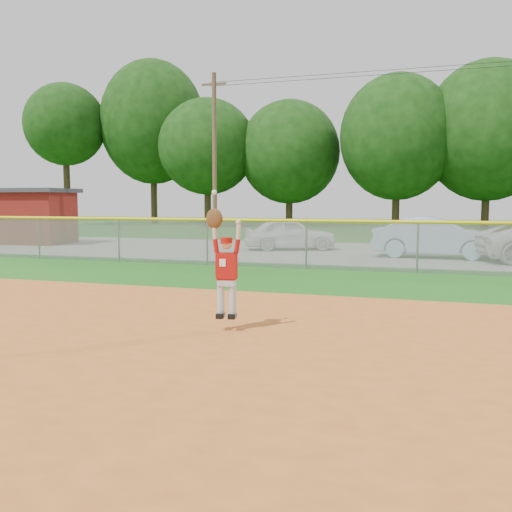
{
  "coord_description": "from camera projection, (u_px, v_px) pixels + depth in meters",
  "views": [
    {
      "loc": [
        4.05,
        -7.24,
        2.12
      ],
      "look_at": [
        0.77,
        2.69,
        1.1
      ],
      "focal_mm": 40.0,
      "sensor_mm": 36.0,
      "label": 1
    }
  ],
  "objects": [
    {
      "name": "car_blue",
      "position": [
        436.0,
        238.0,
        20.89
      ],
      "size": [
        4.58,
        1.83,
        1.48
      ],
      "primitive_type": "imported",
      "rotation": [
        0.0,
        0.0,
        1.51
      ],
      "color": "#97BAE1",
      "rests_on": "parking_strip"
    },
    {
      "name": "utility_shed",
      "position": [
        35.0,
        216.0,
        27.75
      ],
      "size": [
        3.8,
        3.05,
        2.71
      ],
      "color": "#5E120D",
      "rests_on": "ground"
    },
    {
      "name": "power_lines",
      "position": [
        382.0,
        149.0,
        28.34
      ],
      "size": [
        19.4,
        0.24,
        9.0
      ],
      "color": "#4C3823",
      "rests_on": "ground"
    },
    {
      "name": "car_white_a",
      "position": [
        290.0,
        234.0,
        24.36
      ],
      "size": [
        4.21,
        3.02,
        1.33
      ],
      "primitive_type": "imported",
      "rotation": [
        0.0,
        0.0,
        1.99
      ],
      "color": "white",
      "rests_on": "parking_strip"
    },
    {
      "name": "parking_strip",
      "position": [
        340.0,
        252.0,
        23.43
      ],
      "size": [
        44.0,
        10.0,
        0.03
      ],
      "primitive_type": "cube",
      "color": "gray",
      "rests_on": "ground"
    },
    {
      "name": "ballplayer",
      "position": [
        225.0,
        264.0,
        9.09
      ],
      "size": [
        0.58,
        0.27,
        2.05
      ],
      "color": "silver",
      "rests_on": "ground"
    },
    {
      "name": "tree_line",
      "position": [
        404.0,
        129.0,
        43.1
      ],
      "size": [
        62.37,
        13.0,
        14.43
      ],
      "color": "#422D1C",
      "rests_on": "ground"
    },
    {
      "name": "ground",
      "position": [
        148.0,
        346.0,
        8.31
      ],
      "size": [
        120.0,
        120.0,
        0.0
      ],
      "primitive_type": "plane",
      "color": "#195413",
      "rests_on": "ground"
    },
    {
      "name": "outfield_fence",
      "position": [
        306.0,
        241.0,
        17.67
      ],
      "size": [
        40.06,
        0.1,
        1.55
      ],
      "color": "gray",
      "rests_on": "ground"
    }
  ]
}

